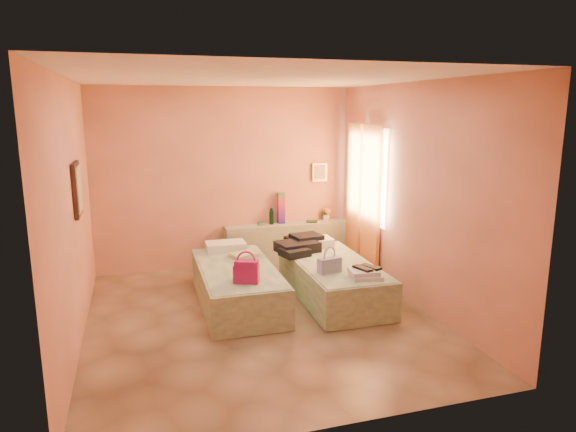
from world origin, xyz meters
name	(u,v)px	position (x,y,z in m)	size (l,w,h in m)	color
ground	(261,318)	(0.00, 0.00, 0.00)	(4.50, 4.50, 0.00)	#9F845F
room_walls	(264,165)	(0.21, 0.57, 1.79)	(4.02, 4.51, 2.81)	#E8997C
headboard_ledge	(288,243)	(0.98, 2.10, 0.33)	(2.05, 0.30, 0.65)	#A3AB8C
bed_left	(237,285)	(-0.17, 0.54, 0.25)	(0.90, 2.00, 0.50)	beige
bed_right	(333,280)	(1.08, 0.40, 0.25)	(0.90, 2.00, 0.50)	beige
water_bottle	(271,216)	(0.71, 2.14, 0.78)	(0.07, 0.07, 0.25)	#143723
rainbow_box	(281,208)	(0.88, 2.18, 0.90)	(0.11, 0.11, 0.50)	#A6145F
small_dish	(261,224)	(0.54, 2.16, 0.67)	(0.12, 0.12, 0.03)	#447C5C
green_book	(312,221)	(1.38, 2.08, 0.66)	(0.18, 0.13, 0.03)	#22402D
flower_vase	(326,213)	(1.66, 2.17, 0.77)	(0.19, 0.19, 0.25)	white
magenta_handbag	(246,271)	(-0.18, -0.07, 0.63)	(0.29, 0.16, 0.27)	#A6145F
khaki_garment	(244,255)	(0.00, 0.94, 0.53)	(0.34, 0.27, 0.06)	tan
clothes_pile	(301,245)	(0.83, 1.00, 0.59)	(0.61, 0.61, 0.18)	black
blue_handbag	(329,265)	(0.87, -0.01, 0.59)	(0.29, 0.12, 0.19)	#3B4B8F
towel_stack	(366,274)	(1.21, -0.34, 0.55)	(0.35, 0.30, 0.10)	white
sandal_pair	(367,268)	(1.24, -0.30, 0.61)	(0.20, 0.26, 0.03)	black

